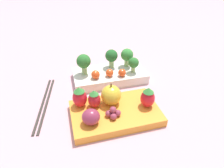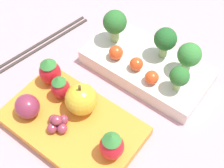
{
  "view_description": "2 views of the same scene",
  "coord_description": "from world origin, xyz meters",
  "px_view_note": "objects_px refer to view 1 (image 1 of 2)",
  "views": [
    {
      "loc": [
        -0.03,
        -0.42,
        0.32
      ],
      "look_at": [
        0.01,
        -0.0,
        0.04
      ],
      "focal_mm": 32.0,
      "sensor_mm": 36.0,
      "label": 1
    },
    {
      "loc": [
        0.21,
        -0.19,
        0.41
      ],
      "look_at": [
        0.01,
        -0.0,
        0.04
      ],
      "focal_mm": 50.0,
      "sensor_mm": 36.0,
      "label": 2
    }
  ],
  "objects_px": {
    "cherry_tomato_2": "(110,73)",
    "grape_cluster": "(113,113)",
    "broccoli_floret_1": "(84,62)",
    "strawberry_1": "(94,99)",
    "plum": "(91,117)",
    "broccoli_floret_2": "(127,55)",
    "cherry_tomato_0": "(96,75)",
    "apple": "(112,95)",
    "bento_box_fruit": "(115,113)",
    "bento_box_savoury": "(109,76)",
    "broccoli_floret_0": "(111,56)",
    "chopsticks_pair": "(45,103)",
    "broccoli_floret_3": "(134,63)",
    "strawberry_0": "(148,97)",
    "cherry_tomato_1": "(122,73)",
    "strawberry_2": "(80,97)"
  },
  "relations": [
    {
      "from": "apple",
      "to": "bento_box_savoury",
      "type": "bearing_deg",
      "value": 88.1
    },
    {
      "from": "broccoli_floret_1",
      "to": "strawberry_1",
      "type": "xyz_separation_m",
      "value": [
        0.02,
        -0.13,
        -0.02
      ]
    },
    {
      "from": "bento_box_fruit",
      "to": "bento_box_savoury",
      "type": "bearing_deg",
      "value": 89.97
    },
    {
      "from": "broccoli_floret_0",
      "to": "broccoli_floret_1",
      "type": "height_order",
      "value": "broccoli_floret_1"
    },
    {
      "from": "strawberry_1",
      "to": "grape_cluster",
      "type": "height_order",
      "value": "strawberry_1"
    },
    {
      "from": "broccoli_floret_0",
      "to": "cherry_tomato_2",
      "type": "distance_m",
      "value": 0.06
    },
    {
      "from": "plum",
      "to": "grape_cluster",
      "type": "distance_m",
      "value": 0.05
    },
    {
      "from": "plum",
      "to": "bento_box_savoury",
      "type": "bearing_deg",
      "value": 74.29
    },
    {
      "from": "cherry_tomato_1",
      "to": "strawberry_2",
      "type": "distance_m",
      "value": 0.15
    },
    {
      "from": "bento_box_savoury",
      "to": "cherry_tomato_1",
      "type": "relative_size",
      "value": 10.2
    },
    {
      "from": "strawberry_1",
      "to": "broccoli_floret_0",
      "type": "bearing_deg",
      "value": 71.97
    },
    {
      "from": "strawberry_2",
      "to": "broccoli_floret_0",
      "type": "bearing_deg",
      "value": 61.67
    },
    {
      "from": "broccoli_floret_0",
      "to": "bento_box_savoury",
      "type": "bearing_deg",
      "value": -107.07
    },
    {
      "from": "broccoli_floret_1",
      "to": "chopsticks_pair",
      "type": "relative_size",
      "value": 0.28
    },
    {
      "from": "apple",
      "to": "grape_cluster",
      "type": "bearing_deg",
      "value": -93.23
    },
    {
      "from": "plum",
      "to": "strawberry_2",
      "type": "bearing_deg",
      "value": 112.44
    },
    {
      "from": "broccoli_floret_2",
      "to": "chopsticks_pair",
      "type": "distance_m",
      "value": 0.26
    },
    {
      "from": "broccoli_floret_3",
      "to": "apple",
      "type": "bearing_deg",
      "value": -120.22
    },
    {
      "from": "broccoli_floret_2",
      "to": "cherry_tomato_0",
      "type": "height_order",
      "value": "broccoli_floret_2"
    },
    {
      "from": "strawberry_1",
      "to": "apple",
      "type": "bearing_deg",
      "value": 10.76
    },
    {
      "from": "cherry_tomato_2",
      "to": "strawberry_1",
      "type": "distance_m",
      "value": 0.12
    },
    {
      "from": "cherry_tomato_2",
      "to": "plum",
      "type": "height_order",
      "value": "plum"
    },
    {
      "from": "broccoli_floret_3",
      "to": "cherry_tomato_2",
      "type": "bearing_deg",
      "value": -166.98
    },
    {
      "from": "cherry_tomato_1",
      "to": "strawberry_1",
      "type": "relative_size",
      "value": 0.49
    },
    {
      "from": "broccoli_floret_3",
      "to": "broccoli_floret_1",
      "type": "bearing_deg",
      "value": 178.61
    },
    {
      "from": "broccoli_floret_3",
      "to": "cherry_tomato_1",
      "type": "xyz_separation_m",
      "value": [
        -0.03,
        -0.02,
        -0.02
      ]
    },
    {
      "from": "bento_box_savoury",
      "to": "broccoli_floret_3",
      "type": "height_order",
      "value": "broccoli_floret_3"
    },
    {
      "from": "cherry_tomato_2",
      "to": "chopsticks_pair",
      "type": "xyz_separation_m",
      "value": [
        -0.17,
        -0.07,
        -0.03
      ]
    },
    {
      "from": "broccoli_floret_1",
      "to": "apple",
      "type": "bearing_deg",
      "value": -62.26
    },
    {
      "from": "broccoli_floret_3",
      "to": "plum",
      "type": "relative_size",
      "value": 1.2
    },
    {
      "from": "cherry_tomato_2",
      "to": "apple",
      "type": "height_order",
      "value": "apple"
    },
    {
      "from": "cherry_tomato_1",
      "to": "strawberry_0",
      "type": "relative_size",
      "value": 0.43
    },
    {
      "from": "strawberry_0",
      "to": "chopsticks_pair",
      "type": "distance_m",
      "value": 0.25
    },
    {
      "from": "cherry_tomato_2",
      "to": "grape_cluster",
      "type": "height_order",
      "value": "cherry_tomato_2"
    },
    {
      "from": "broccoli_floret_0",
      "to": "bento_box_fruit",
      "type": "bearing_deg",
      "value": -92.63
    },
    {
      "from": "grape_cluster",
      "to": "broccoli_floret_1",
      "type": "bearing_deg",
      "value": 110.54
    },
    {
      "from": "broccoli_floret_2",
      "to": "strawberry_1",
      "type": "distance_m",
      "value": 0.2
    },
    {
      "from": "cherry_tomato_0",
      "to": "bento_box_savoury",
      "type": "bearing_deg",
      "value": 38.29
    },
    {
      "from": "bento_box_fruit",
      "to": "broccoli_floret_2",
      "type": "xyz_separation_m",
      "value": [
        0.05,
        0.19,
        0.05
      ]
    },
    {
      "from": "apple",
      "to": "strawberry_0",
      "type": "distance_m",
      "value": 0.08
    },
    {
      "from": "bento_box_savoury",
      "to": "broccoli_floret_3",
      "type": "distance_m",
      "value": 0.08
    },
    {
      "from": "grape_cluster",
      "to": "chopsticks_pair",
      "type": "bearing_deg",
      "value": 153.97
    },
    {
      "from": "broccoli_floret_0",
      "to": "plum",
      "type": "xyz_separation_m",
      "value": [
        -0.06,
        -0.22,
        -0.03
      ]
    },
    {
      "from": "broccoli_floret_0",
      "to": "cherry_tomato_1",
      "type": "bearing_deg",
      "value": -65.85
    },
    {
      "from": "cherry_tomato_1",
      "to": "grape_cluster",
      "type": "relative_size",
      "value": 0.63
    },
    {
      "from": "strawberry_0",
      "to": "broccoli_floret_0",
      "type": "bearing_deg",
      "value": 110.4
    },
    {
      "from": "bento_box_savoury",
      "to": "chopsticks_pair",
      "type": "xyz_separation_m",
      "value": [
        -0.17,
        -0.1,
        -0.01
      ]
    },
    {
      "from": "cherry_tomato_0",
      "to": "broccoli_floret_2",
      "type": "bearing_deg",
      "value": 32.49
    },
    {
      "from": "bento_box_fruit",
      "to": "cherry_tomato_1",
      "type": "bearing_deg",
      "value": 75.88
    },
    {
      "from": "grape_cluster",
      "to": "chopsticks_pair",
      "type": "xyz_separation_m",
      "value": [
        -0.16,
        0.08,
        -0.03
      ]
    }
  ]
}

